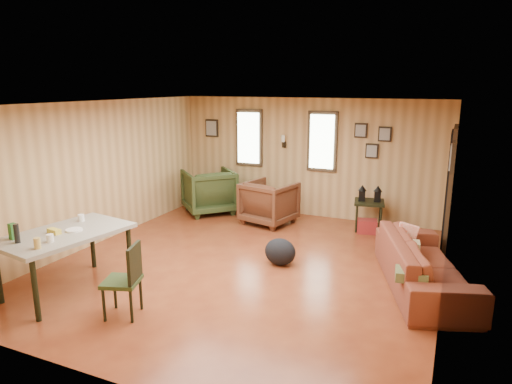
# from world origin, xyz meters

# --- Properties ---
(room) EXTENTS (5.54, 6.04, 2.44)m
(room) POSITION_xyz_m (0.17, 0.27, 1.21)
(room) COLOR brown
(room) RESTS_ON ground
(sofa) EXTENTS (1.37, 2.39, 0.90)m
(sofa) POSITION_xyz_m (2.50, 0.28, 0.45)
(sofa) COLOR brown
(sofa) RESTS_ON ground
(recliner_brown) EXTENTS (1.06, 1.02, 0.92)m
(recliner_brown) POSITION_xyz_m (-0.48, 2.12, 0.46)
(recliner_brown) COLOR #502A18
(recliner_brown) RESTS_ON ground
(recliner_green) EXTENTS (1.34, 1.34, 1.01)m
(recliner_green) POSITION_xyz_m (-1.94, 2.32, 0.51)
(recliner_green) COLOR #2D3A1A
(recliner_green) RESTS_ON ground
(end_table) EXTENTS (0.64, 0.62, 0.64)m
(end_table) POSITION_xyz_m (-1.51, 2.68, 0.36)
(end_table) COLOR black
(end_table) RESTS_ON ground
(side_table) EXTENTS (0.62, 0.62, 0.85)m
(side_table) POSITION_xyz_m (1.37, 2.49, 0.58)
(side_table) COLOR black
(side_table) RESTS_ON ground
(cooler) EXTENTS (0.39, 0.32, 0.25)m
(cooler) POSITION_xyz_m (1.38, 2.30, 0.13)
(cooler) COLOR maroon
(cooler) RESTS_ON ground
(backpack) EXTENTS (0.58, 0.52, 0.41)m
(backpack) POSITION_xyz_m (0.47, 0.23, 0.21)
(backpack) COLOR black
(backpack) RESTS_ON ground
(sofa_pillows) EXTENTS (0.56, 1.57, 0.32)m
(sofa_pillows) POSITION_xyz_m (2.32, 0.10, 0.49)
(sofa_pillows) COLOR #555D34
(sofa_pillows) RESTS_ON sofa
(dining_table) EXTENTS (1.21, 1.73, 1.04)m
(dining_table) POSITION_xyz_m (-1.76, -1.74, 0.74)
(dining_table) COLOR gray
(dining_table) RESTS_ON ground
(dining_chair) EXTENTS (0.50, 0.50, 0.88)m
(dining_chair) POSITION_xyz_m (-0.60, -1.94, 0.49)
(dining_chair) COLOR #2D3A1A
(dining_chair) RESTS_ON ground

